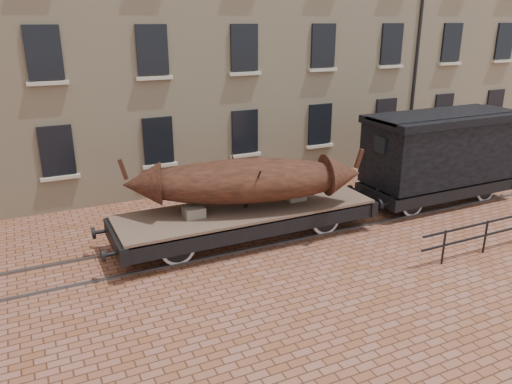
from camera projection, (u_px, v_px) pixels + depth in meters
name	position (u px, v px, depth m)	size (l,w,h in m)	color
ground	(281.00, 232.00, 15.82)	(90.00, 90.00, 0.00)	brown
warehouse_cream	(239.00, 6.00, 23.27)	(40.00, 10.19, 14.00)	beige
rail_track	(281.00, 232.00, 15.81)	(30.00, 1.52, 0.06)	#59595E
flatcar_wagon	(247.00, 214.00, 15.06)	(8.82, 2.39, 1.33)	brown
iron_boat	(246.00, 180.00, 14.70)	(7.12, 3.63, 1.70)	#542719
goods_van	(441.00, 148.00, 17.78)	(6.40, 2.33, 3.31)	black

